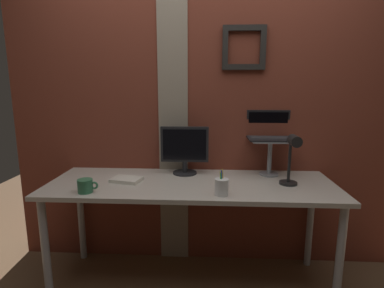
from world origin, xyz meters
TOP-DOWN VIEW (x-y plane):
  - brick_wall_back at (-0.00, 0.47)m, footprint 3.02×0.16m
  - desk at (-0.07, 0.08)m, footprint 1.96×0.66m
  - monitor at (-0.13, 0.29)m, footprint 0.36×0.18m
  - laptop_stand at (0.50, 0.29)m, footprint 0.28×0.22m
  - laptop at (0.50, 0.35)m, footprint 0.32×0.26m
  - desk_lamp at (0.58, 0.02)m, footprint 0.12×0.20m
  - pen_cup at (0.13, -0.15)m, footprint 0.08×0.08m
  - coffee_mug at (-0.72, -0.15)m, footprint 0.13×0.09m
  - paper_clutter_stack at (-0.52, 0.08)m, footprint 0.23×0.18m

SIDE VIEW (x-z plane):
  - desk at x=-0.07m, z-range 0.31..1.07m
  - paper_clutter_stack at x=-0.52m, z-range 0.76..0.79m
  - coffee_mug at x=-0.72m, z-range 0.76..0.85m
  - pen_cup at x=0.13m, z-range 0.74..0.89m
  - laptop_stand at x=0.50m, z-range 0.81..1.07m
  - monitor at x=-0.13m, z-range 0.78..1.14m
  - desk_lamp at x=0.58m, z-range 0.80..1.15m
  - laptop at x=0.50m, z-range 0.98..1.19m
  - brick_wall_back at x=0.00m, z-range 0.00..2.35m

